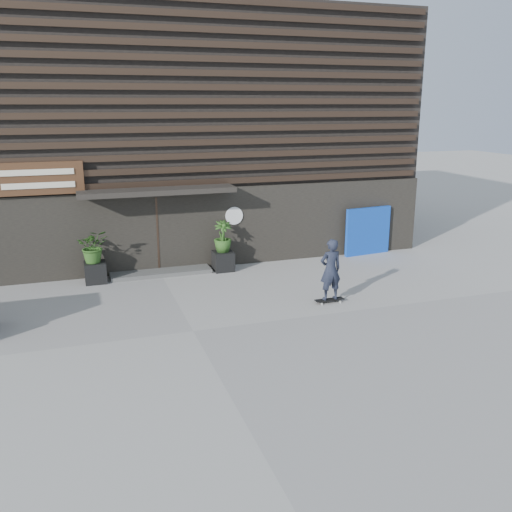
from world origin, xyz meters
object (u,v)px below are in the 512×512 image
object	(u,v)px
planter_pot_left	(96,272)
blue_tarp	(368,231)
planter_pot_right	(223,261)
skateboarder	(331,270)

from	to	relation	value
planter_pot_left	blue_tarp	xyz separation A→B (m)	(8.97, 0.30, 0.51)
planter_pot_left	planter_pot_right	xyz separation A→B (m)	(3.80, 0.00, 0.00)
planter_pot_left	planter_pot_right	distance (m)	3.80
blue_tarp	planter_pot_right	bearing A→B (deg)	176.38
planter_pot_right	skateboarder	distance (m)	4.16
planter_pot_left	blue_tarp	bearing A→B (deg)	1.92
planter_pot_right	blue_tarp	world-z (taller)	blue_tarp
skateboarder	planter_pot_right	bearing A→B (deg)	116.73
planter_pot_right	planter_pot_left	bearing A→B (deg)	180.00
blue_tarp	skateboarder	world-z (taller)	skateboarder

